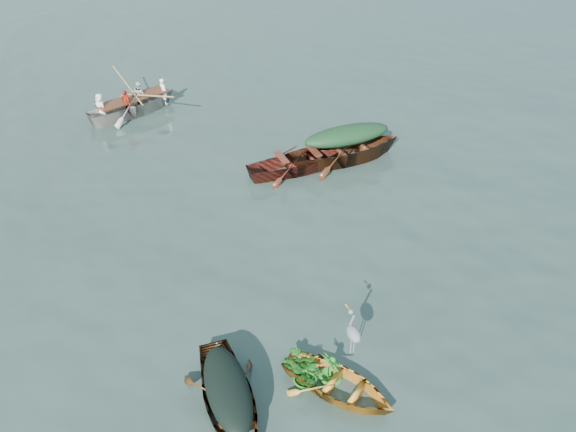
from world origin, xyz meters
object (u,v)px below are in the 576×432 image
at_px(yellow_dinghy, 338,391).
at_px(rowed_boat, 136,114).
at_px(heron, 353,339).
at_px(open_wooden_boat, 298,171).
at_px(green_tarp_boat, 345,161).
at_px(dark_covered_boat, 230,411).

distance_m(yellow_dinghy, rowed_boat, 12.88).
distance_m(yellow_dinghy, heron, 0.97).
xyz_separation_m(yellow_dinghy, open_wooden_boat, (2.23, 7.23, 0.00)).
height_order(yellow_dinghy, green_tarp_boat, green_tarp_boat).
xyz_separation_m(rowed_boat, heron, (1.85, -12.45, 0.79)).
bearing_deg(open_wooden_boat, green_tarp_boat, -89.79).
bearing_deg(rowed_boat, yellow_dinghy, 164.31).
relative_size(open_wooden_boat, rowed_boat, 0.90).
distance_m(green_tarp_boat, rowed_boat, 7.60).
relative_size(yellow_dinghy, dark_covered_boat, 0.76).
bearing_deg(yellow_dinghy, green_tarp_boat, 27.65).
bearing_deg(green_tarp_boat, dark_covered_boat, 139.81).
height_order(dark_covered_boat, heron, heron).
xyz_separation_m(dark_covered_boat, rowed_boat, (0.44, 12.48, 0.00)).
bearing_deg(heron, rowed_boat, 63.53).
xyz_separation_m(green_tarp_boat, open_wooden_boat, (-1.53, -0.03, 0.00)).
relative_size(yellow_dinghy, rowed_boat, 0.58).
xyz_separation_m(open_wooden_boat, heron, (-1.81, -6.87, 0.79)).
distance_m(green_tarp_boat, open_wooden_boat, 1.53).
xyz_separation_m(dark_covered_boat, green_tarp_boat, (5.64, 6.94, 0.00)).
height_order(green_tarp_boat, heron, heron).
distance_m(open_wooden_boat, heron, 7.15).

